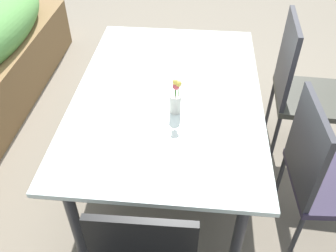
{
  "coord_description": "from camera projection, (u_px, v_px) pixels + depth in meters",
  "views": [
    {
      "loc": [
        -1.82,
        -0.23,
        2.0
      ],
      "look_at": [
        -0.08,
        -0.07,
        0.46
      ],
      "focal_mm": 38.78,
      "sensor_mm": 36.0,
      "label": 1
    }
  ],
  "objects": [
    {
      "name": "chair_near_right",
      "position": [
        300.0,
        85.0,
        2.47
      ],
      "size": [
        0.5,
        0.5,
        1.04
      ],
      "rotation": [
        0.0,
        0.0,
        3.09
      ],
      "color": "#383830",
      "rests_on": "ground"
    },
    {
      "name": "dining_table",
      "position": [
        168.0,
        100.0,
        2.19
      ],
      "size": [
        1.63,
        1.09,
        0.73
      ],
      "color": "silver",
      "rests_on": "ground"
    },
    {
      "name": "chair_near_left",
      "position": [
        324.0,
        172.0,
        1.94
      ],
      "size": [
        0.5,
        0.5,
        0.95
      ],
      "rotation": [
        0.0,
        0.0,
        3.2
      ],
      "color": "#2C253A",
      "rests_on": "ground"
    },
    {
      "name": "ground_plane",
      "position": [
        160.0,
        164.0,
        2.7
      ],
      "size": [
        12.0,
        12.0,
        0.0
      ],
      "primitive_type": "plane",
      "color": "#756B5B"
    },
    {
      "name": "flower_vase",
      "position": [
        176.0,
        99.0,
        1.96
      ],
      "size": [
        0.06,
        0.06,
        0.21
      ],
      "color": "silver",
      "rests_on": "dining_table"
    }
  ]
}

